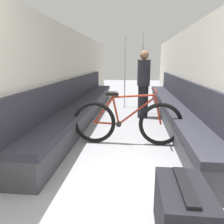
% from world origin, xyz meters
% --- Properties ---
extents(wall_left, '(0.10, 10.47, 2.06)m').
position_xyz_m(wall_left, '(-1.31, 3.63, 1.03)').
color(wall_left, beige).
rests_on(wall_left, ground).
extents(wall_right, '(0.10, 10.47, 2.06)m').
position_xyz_m(wall_right, '(1.31, 3.63, 1.03)').
color(wall_right, beige).
rests_on(wall_right, ground).
extents(bench_seat_row_left, '(0.49, 6.20, 0.97)m').
position_xyz_m(bench_seat_row_left, '(-1.05, 3.84, 0.31)').
color(bench_seat_row_left, '#3D3D42').
rests_on(bench_seat_row_left, ground).
extents(bench_seat_row_right, '(0.49, 6.20, 0.97)m').
position_xyz_m(bench_seat_row_right, '(1.05, 3.84, 0.31)').
color(bench_seat_row_right, '#3D3D42').
rests_on(bench_seat_row_right, ground).
extents(bicycle, '(1.80, 0.46, 0.92)m').
position_xyz_m(bicycle, '(0.04, 2.29, 0.37)').
color(bicycle, black).
rests_on(bicycle, ground).
extents(grab_pole_near, '(0.08, 0.08, 2.04)m').
position_xyz_m(grab_pole_near, '(-0.14, 5.29, 0.99)').
color(grab_pole_near, gray).
rests_on(grab_pole_near, ground).
extents(grab_pole_far, '(0.08, 0.08, 2.04)m').
position_xyz_m(grab_pole_far, '(0.34, 4.56, 0.99)').
color(grab_pole_far, gray).
rests_on(grab_pole_far, ground).
extents(passenger_standing, '(0.30, 0.30, 1.60)m').
position_xyz_m(passenger_standing, '(0.36, 4.10, 0.82)').
color(passenger_standing, black).
rests_on(passenger_standing, ground).
extents(luggage_bag, '(0.37, 0.62, 0.48)m').
position_xyz_m(luggage_bag, '(0.54, 0.32, 0.23)').
color(luggage_bag, black).
rests_on(luggage_bag, ground).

